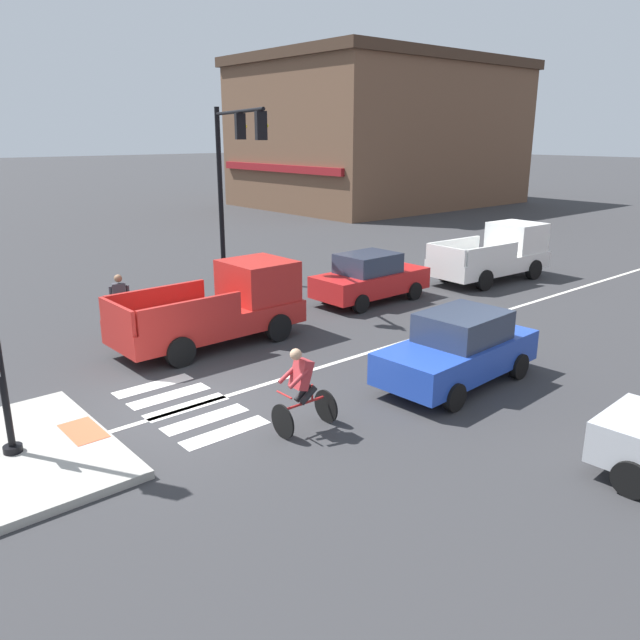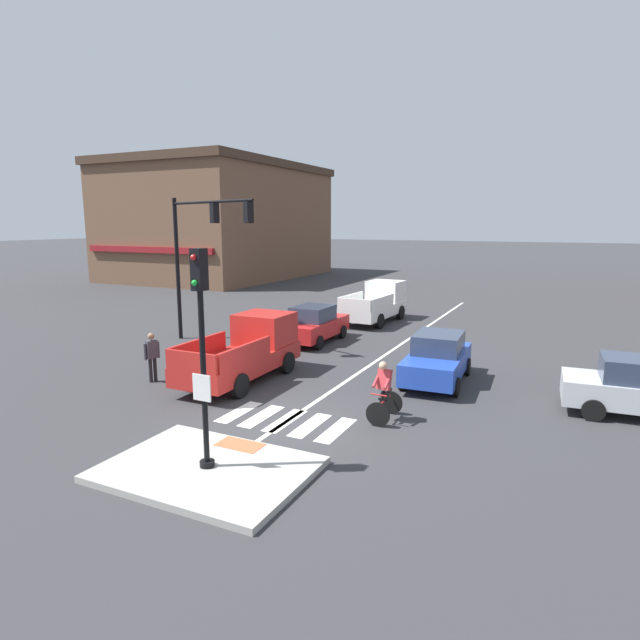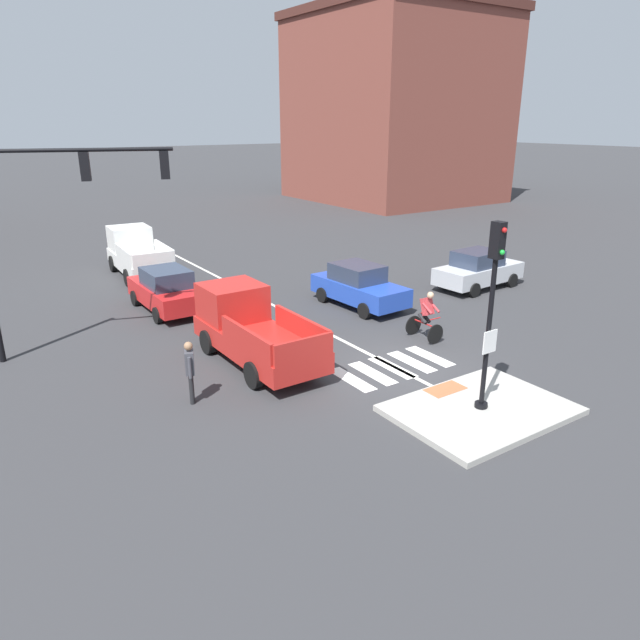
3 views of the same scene
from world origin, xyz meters
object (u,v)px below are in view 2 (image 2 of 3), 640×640
Objects in this scene: pickup_truck_red_westbound_near at (248,350)px; car_red_westbound_far at (314,324)px; signal_pole at (202,339)px; traffic_light_mast at (199,242)px; pickup_truck_white_westbound_distant at (378,303)px; car_blue_eastbound_mid at (437,358)px; cyclist at (384,390)px; pedestrian_at_curb_left at (152,353)px.

car_red_westbound_far is at bearing 94.45° from pickup_truck_red_westbound_near.
traffic_light_mast reaches higher than signal_pole.
pickup_truck_white_westbound_distant is at bearing 82.70° from car_red_westbound_far.
car_blue_eastbound_mid is 2.49× the size of cyclist.
traffic_light_mast is 11.96m from cyclist.
pedestrian_at_curb_left is (-5.75, 4.50, -1.94)m from signal_pole.
car_red_westbound_far is (-3.60, 12.25, -2.11)m from signal_pole.
signal_pole is 0.90× the size of pickup_truck_red_westbound_near.
pickup_truck_white_westbound_distant is (4.97, 8.70, -3.47)m from traffic_light_mast.
signal_pole is 7.29m from pickup_truck_red_westbound_near.
cyclist is (2.38, 4.50, -2.05)m from signal_pole.
signal_pole reaches higher than car_blue_eastbound_mid.
pickup_truck_white_westbound_distant is at bearing 98.70° from signal_pole.
signal_pole is 9.36m from car_blue_eastbound_mid.
traffic_light_mast reaches higher than car_blue_eastbound_mid.
cyclist is 8.13m from pedestrian_at_curb_left.
pickup_truck_white_westbound_distant is 14.82m from cyclist.
pickup_truck_red_westbound_near is 3.05× the size of cyclist.
car_blue_eastbound_mid is 2.51× the size of pedestrian_at_curb_left.
pickup_truck_red_westbound_near is at bearing 34.29° from pedestrian_at_curb_left.
pickup_truck_red_westbound_near reaches higher than car_red_westbound_far.
pedestrian_at_curb_left is at bearing -153.99° from car_blue_eastbound_mid.
signal_pole is at bearing -73.64° from car_red_westbound_far.
car_blue_eastbound_mid is at bearing 26.01° from pedestrian_at_curb_left.
pickup_truck_white_westbound_distant reaches higher than cyclist.
traffic_light_mast reaches higher than pedestrian_at_curb_left.
pedestrian_at_curb_left reaches higher than car_blue_eastbound_mid.
signal_pole is 12.95m from car_red_westbound_far.
cyclist is at bearing -52.35° from car_red_westbound_far.
signal_pole is 1.10× the size of car_blue_eastbound_mid.
traffic_light_mast is 6.55m from pedestrian_at_curb_left.
pickup_truck_red_westbound_near is 3.07× the size of pedestrian_at_curb_left.
pickup_truck_white_westbound_distant is 12.10m from pickup_truck_red_westbound_near.
pedestrian_at_curb_left is at bearing -145.71° from pickup_truck_red_westbound_near.
cyclist is 1.01× the size of pedestrian_at_curb_left.
traffic_light_mast is at bearing -148.44° from car_red_westbound_far.
car_blue_eastbound_mid is 4.19m from cyclist.
pedestrian_at_curb_left is at bearing -101.94° from pickup_truck_white_westbound_distant.
signal_pole reaches higher than pedestrian_at_curb_left.
traffic_light_mast is 6.11m from car_red_westbound_far.
car_red_westbound_far is 2.45× the size of cyclist.
traffic_light_mast is 3.80× the size of pedestrian_at_curb_left.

